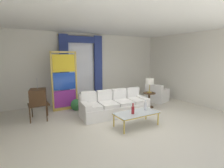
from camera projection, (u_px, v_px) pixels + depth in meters
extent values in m
plane|color=silver|center=(126.00, 120.00, 5.56)|extent=(16.00, 16.00, 0.00)
cube|color=white|center=(89.00, 68.00, 7.94)|extent=(8.00, 0.12, 3.00)
cube|color=white|center=(188.00, 68.00, 7.63)|extent=(0.12, 7.00, 3.00)
cube|color=white|center=(114.00, 26.00, 5.75)|extent=(8.00, 7.60, 0.04)
cube|color=white|center=(81.00, 67.00, 7.67)|extent=(1.10, 0.02, 2.50)
cylinder|color=gold|center=(81.00, 36.00, 7.39)|extent=(2.00, 0.04, 0.04)
cube|color=navy|center=(64.00, 68.00, 7.21)|extent=(0.36, 0.12, 2.70)
cube|color=navy|center=(98.00, 66.00, 7.96)|extent=(0.36, 0.12, 2.70)
cube|color=navy|center=(81.00, 39.00, 7.39)|extent=(1.80, 0.10, 0.28)
cube|color=white|center=(115.00, 110.00, 6.03)|extent=(2.39, 1.09, 0.38)
cube|color=white|center=(110.00, 102.00, 6.33)|extent=(2.33, 0.39, 0.78)
cube|color=white|center=(141.00, 104.00, 6.46)|extent=(0.27, 0.87, 0.56)
cube|color=white|center=(85.00, 111.00, 5.57)|extent=(0.27, 0.87, 0.56)
cube|color=white|center=(137.00, 100.00, 6.31)|extent=(0.59, 0.78, 0.12)
cube|color=white|center=(133.00, 93.00, 6.56)|extent=(0.52, 0.18, 0.40)
cube|color=white|center=(123.00, 102.00, 6.07)|extent=(0.59, 0.78, 0.12)
cube|color=white|center=(119.00, 94.00, 6.32)|extent=(0.52, 0.18, 0.40)
cube|color=white|center=(108.00, 104.00, 5.83)|extent=(0.59, 0.78, 0.12)
cube|color=white|center=(104.00, 96.00, 6.08)|extent=(0.52, 0.18, 0.40)
cube|color=white|center=(91.00, 106.00, 5.58)|extent=(0.59, 0.78, 0.12)
cube|color=white|center=(88.00, 97.00, 5.83)|extent=(0.52, 0.18, 0.40)
cube|color=silver|center=(136.00, 113.00, 5.06)|extent=(1.29, 0.62, 0.02)
cube|color=gold|center=(131.00, 111.00, 5.31)|extent=(1.29, 0.04, 0.03)
cube|color=gold|center=(143.00, 116.00, 4.82)|extent=(1.29, 0.04, 0.03)
cube|color=gold|center=(118.00, 117.00, 4.76)|extent=(0.04, 0.62, 0.03)
cube|color=gold|center=(153.00, 110.00, 5.37)|extent=(0.04, 0.62, 0.03)
cylinder|color=gold|center=(114.00, 121.00, 5.03)|extent=(0.04, 0.04, 0.38)
cylinder|color=gold|center=(146.00, 114.00, 5.62)|extent=(0.04, 0.04, 0.38)
cylinder|color=gold|center=(124.00, 127.00, 4.57)|extent=(0.04, 0.04, 0.38)
cylinder|color=gold|center=(158.00, 119.00, 5.17)|extent=(0.04, 0.04, 0.38)
cylinder|color=silver|center=(145.00, 106.00, 5.26)|extent=(0.08, 0.08, 0.23)
cylinder|color=silver|center=(145.00, 102.00, 5.23)|extent=(0.04, 0.04, 0.06)
sphere|color=silver|center=(145.00, 100.00, 5.22)|extent=(0.05, 0.05, 0.05)
cylinder|color=maroon|center=(133.00, 110.00, 4.94)|extent=(0.08, 0.08, 0.21)
cylinder|color=maroon|center=(133.00, 106.00, 4.92)|extent=(0.04, 0.04, 0.06)
sphere|color=maroon|center=(133.00, 104.00, 4.91)|extent=(0.05, 0.05, 0.05)
cube|color=#472D19|center=(39.00, 104.00, 5.57)|extent=(0.62, 0.54, 0.03)
cylinder|color=#472D19|center=(30.00, 115.00, 5.28)|extent=(0.04, 0.04, 0.50)
cylinder|color=#472D19|center=(32.00, 110.00, 5.80)|extent=(0.04, 0.04, 0.50)
cylinder|color=#472D19|center=(47.00, 114.00, 5.43)|extent=(0.04, 0.04, 0.50)
cylinder|color=#472D19|center=(47.00, 109.00, 5.95)|extent=(0.04, 0.04, 0.50)
cube|color=#472D19|center=(38.00, 97.00, 5.53)|extent=(0.58, 0.64, 0.48)
cube|color=black|center=(30.00, 97.00, 5.45)|extent=(0.09, 0.39, 0.30)
cylinder|color=gold|center=(30.00, 103.00, 5.41)|extent=(0.02, 0.04, 0.04)
cylinder|color=gold|center=(31.00, 102.00, 5.56)|extent=(0.02, 0.04, 0.04)
cylinder|color=silver|center=(37.00, 84.00, 5.46)|extent=(0.03, 0.13, 0.34)
cylinder|color=silver|center=(37.00, 84.00, 5.46)|extent=(0.03, 0.13, 0.34)
cube|color=white|center=(157.00, 97.00, 7.86)|extent=(1.00, 1.00, 0.40)
cube|color=white|center=(157.00, 91.00, 7.82)|extent=(0.86, 0.86, 0.10)
cube|color=white|center=(154.00, 94.00, 7.60)|extent=(0.42, 0.82, 0.80)
cube|color=white|center=(151.00, 94.00, 8.07)|extent=(0.76, 0.39, 0.58)
cube|color=white|center=(164.00, 96.00, 7.63)|extent=(0.76, 0.39, 0.58)
cube|color=gold|center=(52.00, 82.00, 6.26)|extent=(0.05, 0.05, 2.20)
cube|color=gold|center=(76.00, 80.00, 6.70)|extent=(0.05, 0.05, 2.20)
cube|color=gold|center=(63.00, 52.00, 6.30)|extent=(0.90, 0.05, 0.06)
cube|color=gold|center=(66.00, 108.00, 6.65)|extent=(0.90, 0.05, 0.10)
cube|color=purple|center=(65.00, 99.00, 6.59)|extent=(0.82, 0.02, 0.64)
cube|color=#1E47B7|center=(65.00, 81.00, 6.48)|extent=(0.82, 0.02, 0.64)
cube|color=yellow|center=(64.00, 63.00, 6.37)|extent=(0.82, 0.02, 0.64)
cylinder|color=beige|center=(76.00, 109.00, 6.64)|extent=(0.16, 0.16, 0.06)
ellipsoid|color=#1B5CAF|center=(76.00, 106.00, 6.62)|extent=(0.18, 0.32, 0.20)
sphere|color=#1B5CAF|center=(75.00, 103.00, 6.72)|extent=(0.09, 0.09, 0.09)
cone|color=gold|center=(74.00, 102.00, 6.77)|extent=(0.02, 0.04, 0.02)
cone|color=#327A3D|center=(78.00, 105.00, 6.45)|extent=(0.44, 0.40, 0.50)
cylinder|color=#472D19|center=(149.00, 93.00, 6.86)|extent=(0.48, 0.48, 0.03)
cylinder|color=#472D19|center=(149.00, 100.00, 6.91)|extent=(0.08, 0.08, 0.55)
cylinder|color=#472D19|center=(149.00, 107.00, 6.95)|extent=(0.36, 0.36, 0.03)
cylinder|color=#B29338|center=(149.00, 92.00, 6.86)|extent=(0.18, 0.18, 0.04)
cylinder|color=#B29338|center=(150.00, 87.00, 6.82)|extent=(0.03, 0.03, 0.36)
cylinder|color=white|center=(150.00, 81.00, 6.78)|extent=(0.32, 0.32, 0.22)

